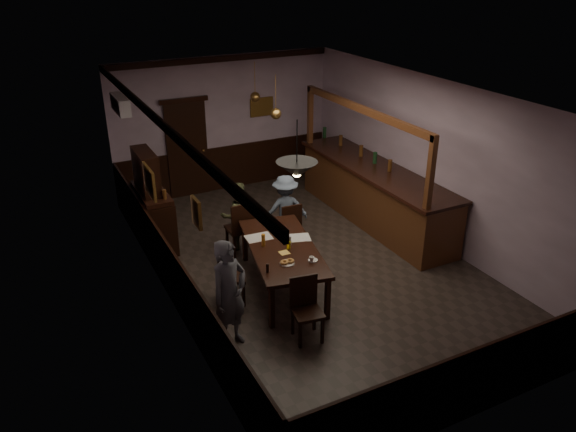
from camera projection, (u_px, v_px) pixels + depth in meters
room at (312, 184)px, 9.20m from camera, size 5.01×8.01×3.01m
dining_table at (282, 250)px, 8.85m from camera, size 1.44×2.36×0.75m
chair_far_left at (241, 226)px, 9.92m from camera, size 0.44×0.44×1.01m
chair_far_right at (290, 224)px, 10.16m from camera, size 0.41×0.41×0.89m
chair_near at (306, 305)px, 7.77m from camera, size 0.46×0.46×0.93m
chair_side at (227, 273)px, 8.55m from camera, size 0.52×0.52×0.94m
person_standing at (229, 295)px, 7.47m from camera, size 0.69×0.58×1.60m
person_seated_left at (237, 216)px, 10.13m from camera, size 0.66×0.53×1.27m
person_seated_right at (285, 209)px, 10.33m from camera, size 0.93×0.66×1.31m
newspaper_left at (259, 237)px, 9.09m from camera, size 0.44×0.33×0.01m
newspaper_right at (297, 238)px, 9.08m from camera, size 0.49×0.42×0.01m
napkin at (284, 253)px, 8.63m from camera, size 0.18×0.18×0.00m
saucer at (313, 260)px, 8.41m from camera, size 0.15×0.15×0.01m
coffee_cup at (312, 259)px, 8.36m from camera, size 0.09×0.09×0.07m
pastry_plate at (287, 263)px, 8.33m from camera, size 0.22×0.22×0.01m
pastry_ring_a at (284, 262)px, 8.29m from camera, size 0.13×0.13×0.04m
pastry_ring_b at (290, 261)px, 8.33m from camera, size 0.13×0.13×0.04m
soda_can at (289, 245)px, 8.73m from camera, size 0.07×0.07×0.12m
beer_glass at (263, 240)px, 8.80m from camera, size 0.06×0.06×0.20m
water_glass at (289, 240)px, 8.85m from camera, size 0.06×0.06×0.15m
pepper_mill at (267, 268)px, 8.08m from camera, size 0.04×0.04×0.14m
sideboard at (152, 208)px, 10.22m from camera, size 0.49×1.37×1.81m
bar_counter at (374, 193)px, 11.19m from camera, size 0.99×4.27×2.39m
door_back at (187, 150)px, 12.21m from camera, size 0.90×0.06×2.10m
ac_unit at (120, 104)px, 10.16m from camera, size 0.20×0.85×0.30m
picture_left_small at (196, 213)px, 6.62m from camera, size 0.04×0.28×0.36m
picture_left_large at (149, 182)px, 8.75m from camera, size 0.04×0.62×0.48m
picture_back at (262, 107)px, 12.64m from camera, size 0.55×0.04×0.42m
pendant_iron at (297, 169)px, 7.46m from camera, size 0.56×0.56×0.79m
pendant_brass_mid at (276, 114)px, 10.15m from camera, size 0.20×0.20×0.81m
pendant_brass_far at (255, 97)px, 11.35m from camera, size 0.20×0.20×0.81m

